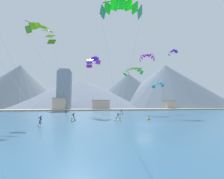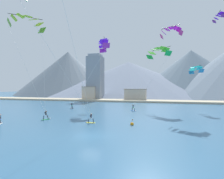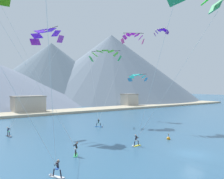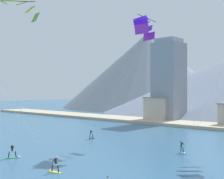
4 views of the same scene
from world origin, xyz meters
name	(u,v)px [view 3 (image 3 of 4)]	position (x,y,z in m)	size (l,w,h in m)	color
ground_plane	(192,154)	(0.00, 0.00, 0.00)	(400.00, 400.00, 0.00)	#336084
kitesurfer_near_lead	(100,124)	(2.02, 24.10, 0.48)	(1.57, 1.45, 1.70)	#337FDB
kitesurfer_near_trail	(9,134)	(-15.71, 24.63, 0.48)	(0.65, 1.78, 1.68)	black
kitesurfer_mid_center	(55,172)	(-16.96, 2.63, 0.48)	(1.20, 1.71, 1.70)	white
kitesurfer_far_left	(76,151)	(-11.98, 8.01, 0.52)	(1.24, 1.70, 1.76)	#33B266
kitesurfer_far_right	(135,143)	(-3.10, 7.16, 0.45)	(1.78, 0.65, 1.66)	yellow
parafoil_kite_near_lead	(105,54)	(8.05, 30.72, 16.10)	(9.64, 9.83, 15.84)	green
parafoil_kite_near_trail	(46,35)	(-7.59, 28.72, 18.63)	(10.68, 7.54, 18.73)	purple
parafoil_kite_distant_high_outer	(161,31)	(21.60, 25.18, 22.45)	(2.02, 4.08, 1.70)	#732A92
parafoil_kite_distant_low_drift	(138,77)	(17.50, 29.57, 10.86)	(2.99, 5.58, 1.99)	#2E86BF
parafoil_kite_distant_mid_solo	(133,37)	(10.96, 23.98, 19.52)	(5.30, 3.63, 2.36)	#C52B82
race_marker_buoy	(168,138)	(4.03, 7.37, 0.16)	(0.56, 0.56, 1.02)	orange
shoreline_strip	(39,113)	(0.00, 53.82, 0.35)	(180.00, 10.00, 0.70)	#BCAD8E
shore_building_promenade_mid	(129,100)	(39.11, 58.55, 2.65)	(5.79, 4.97, 5.27)	#B7AD9E
shore_building_quay_east	(28,105)	(-1.89, 58.24, 2.71)	(9.76, 5.84, 5.40)	#B7AD9E
mountain_peak_central_summit	(51,72)	(31.40, 120.45, 16.90)	(88.48, 88.48, 33.79)	slate
mountain_peak_far_spur	(111,67)	(62.94, 103.85, 19.77)	(103.67, 103.67, 39.54)	slate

